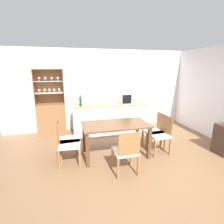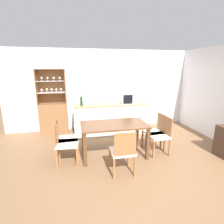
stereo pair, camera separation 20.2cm
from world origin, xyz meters
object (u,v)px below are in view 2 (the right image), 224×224
object	(u,v)px
dining_chair_side_left_near	(65,143)
dining_chair_side_left_far	(66,139)
dining_chair_side_right_near	(160,135)
dining_chair_side_right_far	(155,131)
dining_chair_head_near	(123,151)
microwave	(128,98)
wine_bottle	(81,101)
display_cabinet	(54,114)
dining_table	(114,129)

from	to	relation	value
dining_chair_side_left_near	dining_chair_side_left_far	size ratio (longest dim) A/B	1.00
dining_chair_side_right_near	dining_chair_side_right_far	xyz separation A→B (m)	(-0.00, 0.24, 0.00)
dining_chair_head_near	dining_chair_side_left_far	bearing A→B (deg)	141.53
dining_chair_side_right_near	microwave	size ratio (longest dim) A/B	2.00
dining_chair_head_near	wine_bottle	size ratio (longest dim) A/B	2.68
dining_chair_side_left_near	dining_chair_side_right_near	bearing A→B (deg)	93.71
microwave	dining_chair_side_left_near	bearing A→B (deg)	-141.09
dining_chair_head_near	display_cabinet	bearing A→B (deg)	120.08
display_cabinet	dining_chair_side_left_far	size ratio (longest dim) A/B	2.20
microwave	wine_bottle	xyz separation A→B (m)	(-1.40, -0.08, -0.02)
dining_table	dining_chair_head_near	world-z (taller)	dining_chair_head_near
dining_table	dining_chair_head_near	distance (m)	0.76
dining_chair_side_left_near	microwave	bearing A→B (deg)	132.65
dining_chair_side_left_near	dining_table	bearing A→B (deg)	99.98
dining_chair_side_right_far	wine_bottle	xyz separation A→B (m)	(-1.73, 1.14, 0.62)
display_cabinet	microwave	bearing A→B (deg)	-12.71
dining_chair_side_right_far	microwave	xyz separation A→B (m)	(-0.33, 1.22, 0.63)
dining_table	microwave	size ratio (longest dim) A/B	3.34
microwave	wine_bottle	distance (m)	1.40
dining_chair_side_left_near	microwave	xyz separation A→B (m)	(1.81, 1.46, 0.63)
dining_table	dining_chair_side_left_far	world-z (taller)	dining_chair_side_left_far
microwave	wine_bottle	world-z (taller)	wine_bottle
dining_chair_side_left_near	dining_chair_side_right_far	size ratio (longest dim) A/B	1.00
display_cabinet	dining_chair_side_left_near	world-z (taller)	display_cabinet
dining_chair_side_left_far	microwave	size ratio (longest dim) A/B	2.00
display_cabinet	dining_chair_side_left_far	distance (m)	1.79
dining_table	dining_chair_side_left_near	distance (m)	1.10
dining_table	dining_chair_side_right_near	size ratio (longest dim) A/B	1.67
dining_chair_side_right_far	microwave	bearing A→B (deg)	11.32
dining_chair_side_left_far	microwave	bearing A→B (deg)	119.77
display_cabinet	dining_chair_head_near	bearing A→B (deg)	-59.95
dining_chair_side_right_near	wine_bottle	size ratio (longest dim) A/B	2.68
display_cabinet	dining_table	world-z (taller)	display_cabinet
dining_chair_head_near	dining_chair_side_right_near	size ratio (longest dim) A/B	1.00
dining_chair_side_left_near	dining_chair_side_left_far	world-z (taller)	same
dining_table	dining_chair_side_right_near	bearing A→B (deg)	-6.30
dining_chair_head_near	dining_table	bearing A→B (deg)	90.03
display_cabinet	dining_chair_side_left_near	distance (m)	2.02
dining_chair_side_right_far	dining_chair_side_left_far	world-z (taller)	same
display_cabinet	dining_chair_side_right_far	bearing A→B (deg)	-33.91
dining_chair_side_left_near	dining_chair_side_left_far	distance (m)	0.23
dining_chair_side_left_near	wine_bottle	xyz separation A→B (m)	(0.42, 1.38, 0.62)
dining_chair_side_right_near	dining_chair_side_left_near	xyz separation A→B (m)	(-2.15, 0.00, 0.00)
dining_chair_head_near	dining_chair_side_right_near	xyz separation A→B (m)	(1.07, 0.62, 0.00)
wine_bottle	microwave	bearing A→B (deg)	3.39
dining_chair_head_near	dining_chair_side_left_far	distance (m)	1.37
dining_table	dining_chair_side_left_near	size ratio (longest dim) A/B	1.67
display_cabinet	dining_chair_head_near	xyz separation A→B (m)	(1.50, -2.59, -0.14)
dining_chair_side_left_near	wine_bottle	bearing A→B (deg)	166.92
dining_chair_side_left_far	dining_chair_side_left_near	bearing A→B (deg)	-4.37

